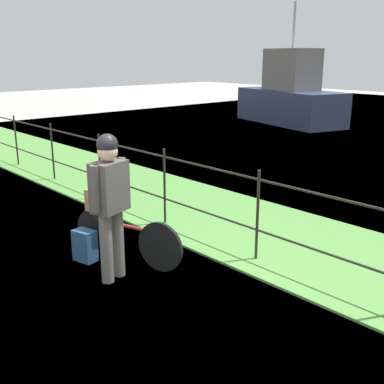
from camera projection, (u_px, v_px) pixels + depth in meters
name	position (u px, v px, depth m)	size (l,w,h in m)	color
ground_plane	(125.00, 316.00, 4.72)	(60.00, 60.00, 0.00)	#B2ADA3
grass_strip	(294.00, 243.00, 6.52)	(27.00, 2.40, 0.03)	#569342
iron_fence	(258.00, 209.00, 5.81)	(18.04, 0.04, 1.17)	#28231E
bicycle_main	(126.00, 237.00, 5.89)	(1.55, 0.50, 0.61)	black
wooden_crate	(102.00, 200.00, 5.95)	(0.35, 0.24, 0.27)	#A87F51
terrier_dog	(102.00, 184.00, 5.88)	(0.32, 0.21, 0.18)	silver
cyclist_person	(110.00, 195.00, 5.25)	(0.36, 0.52, 1.68)	slate
backpack_on_paving	(85.00, 245.00, 5.95)	(0.28, 0.18, 0.40)	#28517A
moored_boat_near	(290.00, 97.00, 17.71)	(4.76, 2.87, 4.30)	#2D3856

